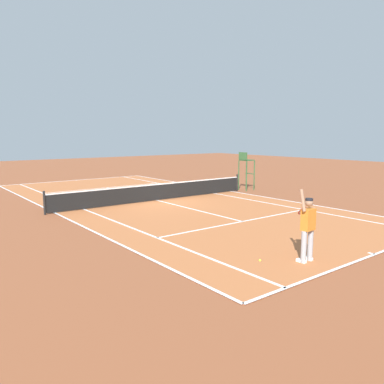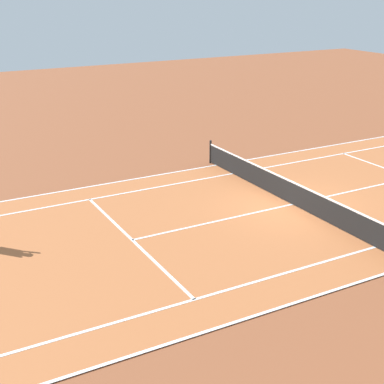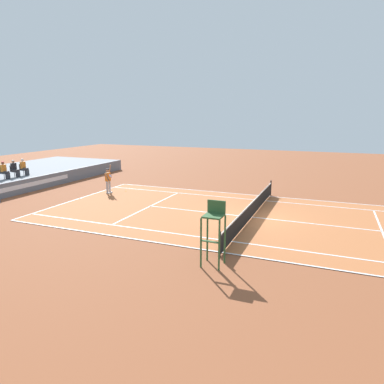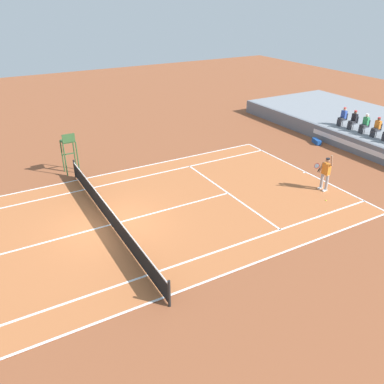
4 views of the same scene
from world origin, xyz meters
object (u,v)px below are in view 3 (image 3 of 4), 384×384
object	(u,v)px
spectator_seated_4	(15,169)
spectator_seated_5	(24,167)
spectator_seated_3	(4,171)
umpire_chair	(214,225)
tennis_ball	(126,191)
tennis_player	(108,180)

from	to	relation	value
spectator_seated_4	spectator_seated_5	world-z (taller)	same
spectator_seated_3	umpire_chair	size ratio (longest dim) A/B	0.52
spectator_seated_4	spectator_seated_5	bearing A→B (deg)	0.00
spectator_seated_5	tennis_ball	bearing A→B (deg)	-76.95
spectator_seated_5	umpire_chair	xyz separation A→B (m)	(-7.99, -18.18, -0.08)
spectator_seated_3	umpire_chair	xyz separation A→B (m)	(-6.26, -18.18, -0.08)
tennis_player	umpire_chair	distance (m)	14.14
tennis_player	tennis_ball	xyz separation A→B (m)	(0.99, -0.81, -0.96)
spectator_seated_5	tennis_player	size ratio (longest dim) A/B	0.61
umpire_chair	spectator_seated_3	bearing A→B (deg)	70.99
tennis_player	spectator_seated_3	bearing A→B (deg)	109.84
spectator_seated_3	tennis_player	xyz separation A→B (m)	(2.58, -7.15, -0.64)
umpire_chair	tennis_player	bearing A→B (deg)	51.27
spectator_seated_3	spectator_seated_5	distance (m)	1.73
tennis_ball	umpire_chair	bearing A→B (deg)	-133.92
spectator_seated_4	spectator_seated_5	size ratio (longest dim) A/B	1.00
spectator_seated_4	umpire_chair	bearing A→B (deg)	-111.46
tennis_player	umpire_chair	bearing A→B (deg)	-128.73
spectator_seated_5	tennis_player	distance (m)	7.23
spectator_seated_4	umpire_chair	world-z (taller)	umpire_chair
spectator_seated_4	tennis_player	distance (m)	7.38
spectator_seated_4	tennis_player	xyz separation A→B (m)	(1.70, -7.15, -0.64)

